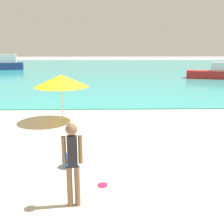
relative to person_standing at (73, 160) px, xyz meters
name	(u,v)px	position (x,y,z in m)	size (l,w,h in m)	color
water	(109,68)	(1.20, 38.36, -0.95)	(160.00, 60.00, 0.06)	teal
person_standing	(73,160)	(0.00, 0.00, 0.00)	(0.39, 0.23, 1.72)	brown
frisbee	(103,185)	(0.56, 0.76, -0.96)	(0.23, 0.23, 0.03)	#E51E4C
boat_near	(213,73)	(11.70, 21.93, -0.34)	(5.13, 2.90, 1.66)	red
boat_far	(2,64)	(-14.31, 33.98, -0.17)	(6.64, 3.42, 2.16)	navy
beach_ball	(69,160)	(-0.33, 1.77, -0.78)	(0.39, 0.39, 0.39)	blue
beach_umbrella	(61,81)	(-1.19, 6.26, 0.78)	(2.27, 2.27, 2.01)	#B7B7BC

